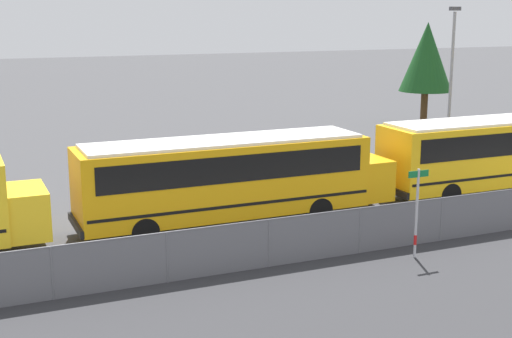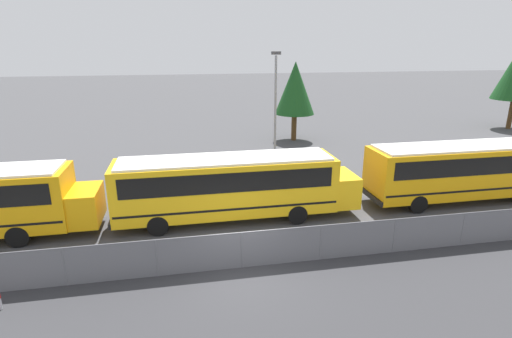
{
  "view_description": "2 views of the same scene",
  "coord_description": "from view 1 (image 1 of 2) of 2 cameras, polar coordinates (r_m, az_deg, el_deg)",
  "views": [
    {
      "loc": [
        -20.15,
        -17.74,
        7.22
      ],
      "look_at": [
        -10.4,
        4.85,
        1.76
      ],
      "focal_mm": 50.0,
      "sensor_mm": 36.0,
      "label": 1
    },
    {
      "loc": [
        -1.93,
        -12.85,
        7.9
      ],
      "look_at": [
        1.47,
        4.87,
        2.23
      ],
      "focal_mm": 28.0,
      "sensor_mm": 36.0,
      "label": 2
    }
  ],
  "objects": [
    {
      "name": "street_sign",
      "position": [
        21.63,
        12.73,
        -3.28
      ],
      "size": [
        0.7,
        0.09,
        2.72
      ],
      "color": "#B7B7BC",
      "rests_on": "ground_plane"
    },
    {
      "name": "school_bus_3",
      "position": [
        30.53,
        19.04,
        1.56
      ],
      "size": [
        11.33,
        2.44,
        3.01
      ],
      "color": "yellow",
      "rests_on": "ground_plane"
    },
    {
      "name": "school_bus_2",
      "position": [
        24.36,
        -1.99,
        -0.4
      ],
      "size": [
        11.33,
        2.44,
        3.01
      ],
      "color": "orange",
      "rests_on": "ground_plane"
    },
    {
      "name": "tree_0",
      "position": [
        46.48,
        13.49,
        8.68
      ],
      "size": [
        3.31,
        3.31,
        6.57
      ],
      "color": "#51381E",
      "rests_on": "ground_plane"
    },
    {
      "name": "light_pole",
      "position": [
        39.33,
        15.37,
        7.53
      ],
      "size": [
        0.6,
        0.24,
        7.45
      ],
      "color": "gray",
      "rests_on": "ground_plane"
    }
  ]
}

